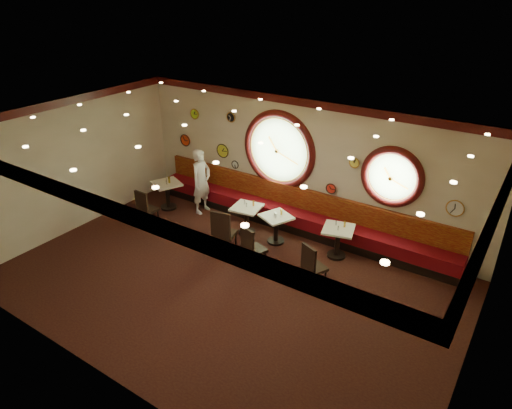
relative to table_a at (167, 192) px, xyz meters
name	(u,v)px	position (x,y,z in m)	size (l,w,h in m)	color
floor	(227,282)	(3.33, -1.82, -0.47)	(9.00, 6.00, 0.00)	black
ceiling	(222,131)	(3.33, -1.82, 2.73)	(9.00, 6.00, 0.02)	#B47D33
wall_back	(301,165)	(3.33, 1.18, 1.13)	(9.00, 0.02, 3.20)	beige
wall_front	(95,296)	(3.33, -4.82, 1.13)	(9.00, 0.02, 3.20)	beige
wall_left	(74,165)	(-1.17, -1.82, 1.13)	(0.02, 6.00, 3.20)	beige
wall_right	(480,295)	(7.83, -1.82, 1.13)	(0.02, 6.00, 3.20)	beige
molding_back	(302,102)	(3.33, 1.13, 2.64)	(9.00, 0.10, 0.18)	#3E0B0B
molding_front	(79,197)	(3.33, -4.77, 2.64)	(9.00, 0.10, 0.18)	#3E0B0B
molding_left	(63,102)	(-1.12, -1.82, 2.64)	(0.10, 6.00, 0.18)	#3E0B0B
molding_right	(503,197)	(7.78, -1.82, 2.64)	(0.10, 6.00, 0.18)	#3E0B0B
banquette_base	(293,224)	(3.33, 0.90, -0.37)	(8.00, 0.55, 0.20)	black
banquette_seat	(293,215)	(3.33, 0.90, -0.12)	(8.00, 0.55, 0.30)	#5E0811
banquette_back	(298,198)	(3.33, 1.12, 0.28)	(8.00, 0.10, 0.55)	#640709
porthole_left_glass	(279,150)	(2.73, 1.17, 1.38)	(1.66, 1.66, 0.02)	#85AC67
porthole_left_frame	(279,150)	(2.73, 1.16, 1.38)	(1.98, 1.98, 0.18)	#3E0B0B
porthole_left_ring	(278,150)	(2.73, 1.13, 1.38)	(1.61, 1.61, 0.03)	#C5862E
porthole_right_glass	(392,177)	(5.53, 1.17, 1.33)	(1.10, 1.10, 0.02)	#85AC67
porthole_right_frame	(392,177)	(5.53, 1.16, 1.33)	(1.38, 1.38, 0.18)	#3E0B0B
porthole_right_ring	(391,178)	(5.53, 1.13, 1.33)	(1.09, 1.09, 0.03)	#C5862E
wall_clock_0	(185,140)	(-0.27, 1.14, 1.08)	(0.32, 0.32, 0.03)	red
wall_clock_1	(223,151)	(1.03, 1.14, 1.03)	(0.36, 0.36, 0.03)	yellow
wall_clock_2	(231,117)	(1.33, 1.14, 1.98)	(0.24, 0.24, 0.03)	black
wall_clock_3	(455,208)	(6.88, 1.14, 0.98)	(0.34, 0.34, 0.03)	silver
wall_clock_4	(355,163)	(4.68, 1.14, 1.48)	(0.22, 0.22, 0.03)	#FBF953
wall_clock_5	(331,189)	(4.18, 1.14, 0.73)	(0.24, 0.24, 0.03)	red
wall_clock_6	(195,114)	(0.13, 1.14, 1.88)	(0.26, 0.26, 0.03)	#A2D52A
wall_clock_7	(235,164)	(1.43, 1.14, 0.73)	(0.20, 0.20, 0.03)	silver
table_a	(167,192)	(0.00, 0.00, 0.00)	(0.89, 0.89, 0.74)	black
table_b	(247,217)	(2.53, 0.06, -0.02)	(0.74, 0.74, 0.72)	black
table_c	(276,226)	(3.34, 0.09, -0.03)	(0.84, 0.84, 0.70)	black
table_d	(338,239)	(4.78, 0.31, -0.02)	(0.80, 0.80, 0.72)	black
chair_a	(145,206)	(0.22, -1.02, 0.08)	(0.40, 0.40, 0.59)	black
chair_b	(223,230)	(2.62, -1.00, 0.15)	(0.54, 0.54, 0.68)	black
chair_c	(251,245)	(3.46, -1.13, 0.10)	(0.54, 0.54, 0.62)	black
chair_d	(312,263)	(4.81, -0.99, 0.08)	(0.53, 0.53, 0.60)	black
condiment_a_salt	(167,180)	(-0.03, 0.04, 0.32)	(0.03, 0.03, 0.10)	silver
condiment_b_salt	(245,202)	(2.41, 0.15, 0.30)	(0.04, 0.04, 0.10)	silver
condiment_c_salt	(275,214)	(3.29, 0.09, 0.27)	(0.03, 0.03, 0.09)	silver
condiment_d_salt	(336,223)	(4.67, 0.41, 0.30)	(0.04, 0.04, 0.10)	#BCBBC0
condiment_a_pepper	(167,182)	(0.07, -0.06, 0.33)	(0.04, 0.04, 0.11)	silver
condiment_b_pepper	(246,205)	(2.53, 0.05, 0.30)	(0.04, 0.04, 0.10)	silver
condiment_c_pepper	(276,215)	(3.36, 0.03, 0.28)	(0.04, 0.04, 0.10)	silver
condiment_d_pepper	(338,228)	(4.80, 0.23, 0.29)	(0.03, 0.03, 0.09)	silver
condiment_a_bottle	(169,180)	(0.06, 0.04, 0.36)	(0.05, 0.05, 0.17)	gold
condiment_b_bottle	(253,203)	(2.64, 0.19, 0.32)	(0.04, 0.04, 0.14)	orange
condiment_c_bottle	(281,212)	(3.39, 0.21, 0.30)	(0.04, 0.04, 0.14)	gold
condiment_d_bottle	(345,224)	(4.86, 0.43, 0.32)	(0.04, 0.04, 0.14)	gold
waiter	(201,181)	(0.89, 0.38, 0.39)	(0.63, 0.41, 1.72)	white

